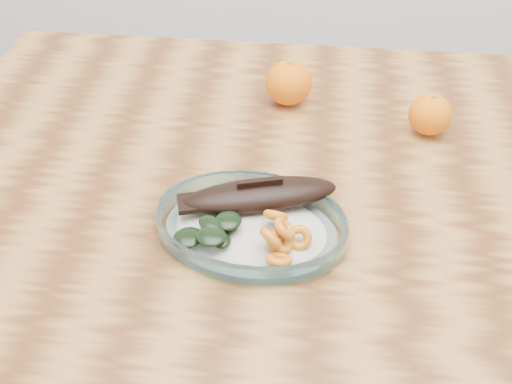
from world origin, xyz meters
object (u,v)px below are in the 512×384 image
plated_meal (251,222)px  orange_right (430,114)px  dining_table (317,228)px  orange_left (289,83)px

plated_meal → orange_right: plated_meal is taller
dining_table → plated_meal: (-0.09, -0.12, 0.12)m
dining_table → orange_left: (-0.06, 0.20, 0.14)m
orange_left → orange_right: size_ratio=1.14×
dining_table → orange_left: bearing=107.3°
dining_table → plated_meal: size_ratio=2.35×
plated_meal → orange_right: 0.36m
dining_table → orange_right: orange_right is taller
orange_right → dining_table: bearing=-140.4°
dining_table → orange_left: orange_left is taller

